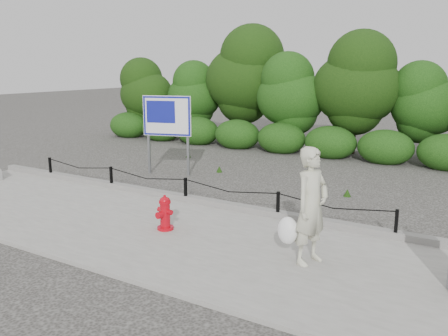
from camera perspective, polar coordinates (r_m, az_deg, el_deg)
ground at (r=11.82m, az=-4.62°, el=-4.39°), size 90.00×90.00×0.00m
sidewalk at (r=10.33m, az=-11.18°, el=-6.83°), size 14.00×4.00×0.08m
curb at (r=11.81m, az=-4.49°, el=-3.63°), size 14.00×0.22×0.14m
chain_barrier at (r=11.69m, az=-4.66°, el=-2.24°), size 10.06×0.06×0.60m
treeline at (r=19.18m, az=12.59°, el=9.47°), size 20.16×3.75×4.97m
fire_hydrant at (r=9.78m, az=-7.14°, el=-5.42°), size 0.39×0.41×0.72m
pedestrian at (r=8.07m, az=10.30°, el=-4.71°), size 0.86×0.83×2.00m
advertising_sign at (r=14.75m, az=-6.88°, el=5.81°), size 1.49×0.55×2.47m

